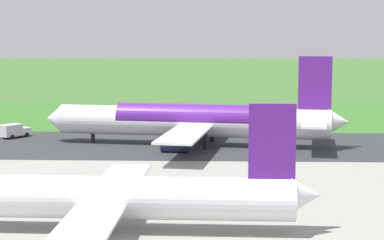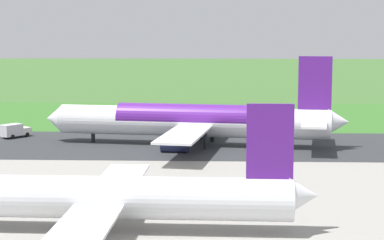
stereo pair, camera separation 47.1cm
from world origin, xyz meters
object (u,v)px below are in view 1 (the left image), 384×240
Objects in this scene: airliner_main at (194,121)px; no_stopping_sign at (122,115)px; service_truck_fuel at (14,131)px; traffic_cone_orange at (105,121)px; airliner_parked_mid at (99,196)px.

airliner_main is 19.58× the size of no_stopping_sign.
no_stopping_sign is (-17.24, -23.52, 0.23)m from service_truck_fuel.
no_stopping_sign is at bearing -174.49° from traffic_cone_orange.
airliner_parked_mid reaches higher than service_truck_fuel.
no_stopping_sign is at bearing -126.25° from service_truck_fuel.
traffic_cone_orange is (-13.40, -23.15, -1.13)m from service_truck_fuel.
airliner_parked_mid reaches higher than traffic_cone_orange.
no_stopping_sign is (9.25, -82.66, -1.90)m from airliner_parked_mid.
airliner_main is at bearing 124.46° from traffic_cone_orange.
no_stopping_sign is (16.97, -30.71, -2.72)m from airliner_main.
service_truck_fuel is 2.18× the size of no_stopping_sign.
no_stopping_sign is at bearing -83.62° from airliner_parked_mid.
no_stopping_sign reaches higher than traffic_cone_orange.
airliner_main reaches higher than service_truck_fuel.
service_truck_fuel is (34.22, -7.19, -2.95)m from airliner_main.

